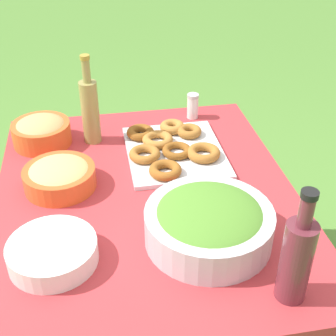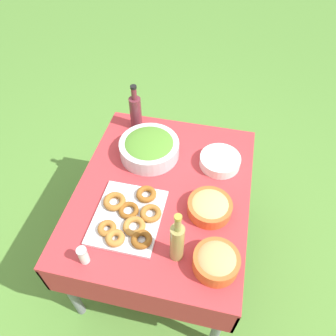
# 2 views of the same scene
# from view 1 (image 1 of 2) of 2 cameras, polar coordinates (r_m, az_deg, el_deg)

# --- Properties ---
(ground_plane) EXTENTS (14.00, 14.00, 0.00)m
(ground_plane) POSITION_cam_1_polar(r_m,az_deg,el_deg) (1.97, -2.07, -19.77)
(ground_plane) COLOR #568C38
(picnic_table) EXTENTS (1.14, 0.93, 0.70)m
(picnic_table) POSITION_cam_1_polar(r_m,az_deg,el_deg) (1.53, -2.53, -6.07)
(picnic_table) COLOR #B73338
(picnic_table) RESTS_ON ground_plane
(salad_bowl) EXTENTS (0.35, 0.35, 0.12)m
(salad_bowl) POSITION_cam_1_polar(r_m,az_deg,el_deg) (1.27, 5.01, -6.61)
(salad_bowl) COLOR silver
(salad_bowl) RESTS_ON picnic_table
(pasta_bowl) EXTENTS (0.23, 0.23, 0.08)m
(pasta_bowl) POSITION_cam_1_polar(r_m,az_deg,el_deg) (1.51, -13.10, -0.91)
(pasta_bowl) COLOR #E05B28
(pasta_bowl) RESTS_ON picnic_table
(donut_platter) EXTENTS (0.41, 0.35, 0.05)m
(donut_platter) POSITION_cam_1_polar(r_m,az_deg,el_deg) (1.65, 0.44, 2.42)
(donut_platter) COLOR silver
(donut_platter) RESTS_ON picnic_table
(plate_stack) EXTENTS (0.23, 0.23, 0.06)m
(plate_stack) POSITION_cam_1_polar(r_m,az_deg,el_deg) (1.26, -13.88, -9.96)
(plate_stack) COLOR white
(plate_stack) RESTS_ON picnic_table
(olive_oil_bottle) EXTENTS (0.06, 0.06, 0.33)m
(olive_oil_bottle) POSITION_cam_1_polar(r_m,az_deg,el_deg) (1.70, -9.49, 7.10)
(olive_oil_bottle) COLOR #998E4C
(olive_oil_bottle) RESTS_ON picnic_table
(wine_bottle) EXTENTS (0.07, 0.07, 0.31)m
(wine_bottle) POSITION_cam_1_polar(r_m,az_deg,el_deg) (1.11, 15.40, -10.52)
(wine_bottle) COLOR maroon
(wine_bottle) RESTS_ON picnic_table
(bread_bowl) EXTENTS (0.21, 0.21, 0.10)m
(bread_bowl) POSITION_cam_1_polar(r_m,az_deg,el_deg) (1.76, -15.19, 4.38)
(bread_bowl) COLOR #E05B28
(bread_bowl) RESTS_ON picnic_table
(salt_shaker) EXTENTS (0.05, 0.05, 0.10)m
(salt_shaker) POSITION_cam_1_polar(r_m,az_deg,el_deg) (1.88, 3.03, 7.57)
(salt_shaker) COLOR white
(salt_shaker) RESTS_ON picnic_table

